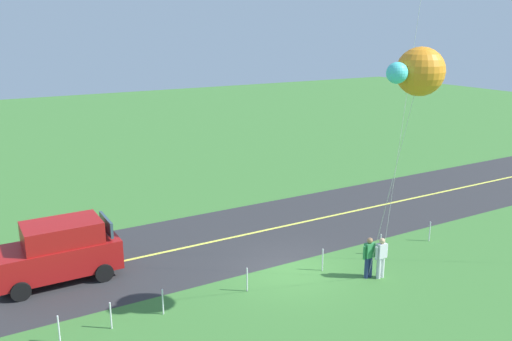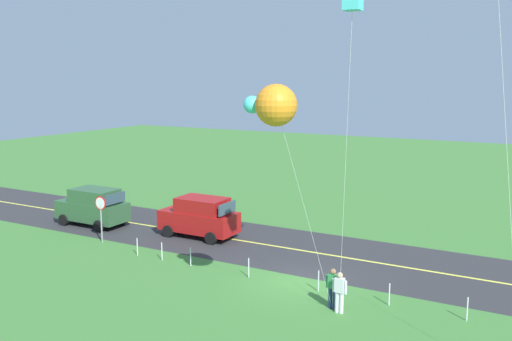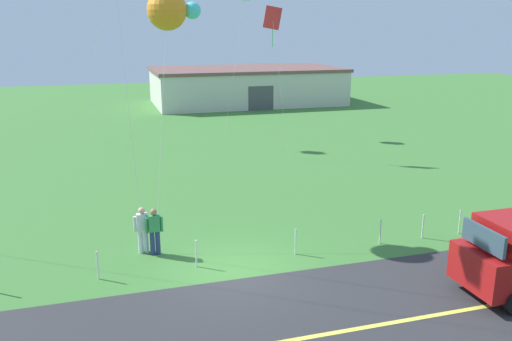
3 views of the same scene
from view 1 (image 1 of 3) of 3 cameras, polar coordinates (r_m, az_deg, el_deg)
ground_plane at (r=21.16m, az=3.50°, el=-10.65°), size 120.00×120.00×0.10m
asphalt_road at (r=24.28m, az=-1.75°, el=-6.99°), size 120.00×7.00×0.00m
road_centre_stripe at (r=24.27m, az=-1.75°, el=-6.98°), size 120.00×0.16×0.00m
car_suv_foreground at (r=21.17m, az=-20.30°, el=-8.04°), size 4.40×2.12×2.24m
person_adult_near at (r=20.65m, az=13.21°, el=-8.93°), size 0.58×0.22×1.60m
person_adult_companion at (r=20.59m, az=11.97°, el=-8.93°), size 0.58×0.22×1.60m
kite_blue_mid at (r=16.11m, az=16.97°, el=10.05°), size 2.29×3.50×8.60m
fence_post_0 at (r=24.76m, az=18.05°, el=-6.20°), size 0.05×0.05×0.90m
fence_post_1 at (r=22.81m, az=13.15°, el=-7.69°), size 0.05×0.05×0.90m
fence_post_2 at (r=21.02m, az=7.12°, el=-9.42°), size 0.05×0.05×0.90m
fence_post_3 at (r=19.35m, az=-0.96°, el=-11.56°), size 0.05×0.05×0.90m
fence_post_4 at (r=18.21m, az=-9.92°, el=-13.64°), size 0.05×0.05×0.90m
fence_post_5 at (r=17.79m, az=-15.24°, el=-14.71°), size 0.05×0.05×0.90m
fence_post_6 at (r=17.55m, az=-20.30°, el=-15.61°), size 0.05×0.05×0.90m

